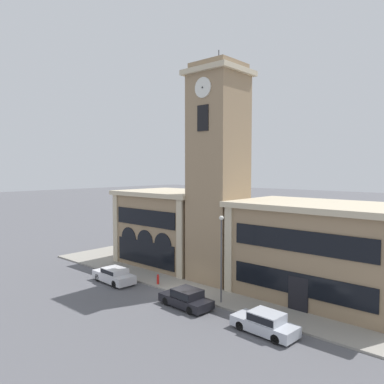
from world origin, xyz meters
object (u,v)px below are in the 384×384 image
(parked_car_far, at_px, (265,322))
(fire_hydrant, at_px, (158,279))
(parked_car_near, at_px, (114,275))
(street_lamp, at_px, (221,247))
(parked_car_mid, at_px, (186,298))

(parked_car_far, relative_size, fire_hydrant, 4.97)
(parked_car_far, bearing_deg, fire_hydrant, -6.29)
(parked_car_near, bearing_deg, street_lamp, -164.46)
(parked_car_near, distance_m, street_lamp, 11.32)
(parked_car_mid, height_order, street_lamp, street_lamp)
(parked_car_far, bearing_deg, parked_car_mid, 3.52)
(parked_car_near, height_order, fire_hydrant, parked_car_near)
(parked_car_mid, bearing_deg, parked_car_far, -176.48)
(parked_car_near, xyz_separation_m, street_lamp, (10.46, 2.23, 3.70))
(parked_car_near, distance_m, parked_car_mid, 8.91)
(parked_car_near, height_order, parked_car_mid, parked_car_mid)
(parked_car_far, xyz_separation_m, fire_hydrant, (-12.07, 2.09, -0.15))
(parked_car_far, height_order, fire_hydrant, parked_car_far)
(parked_car_near, xyz_separation_m, parked_car_mid, (8.91, -0.00, -0.01))
(fire_hydrant, bearing_deg, parked_car_mid, -21.33)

